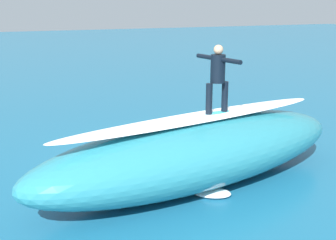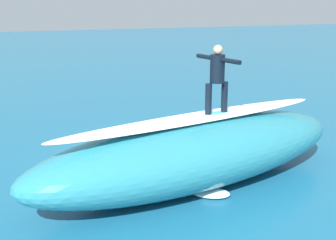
{
  "view_description": "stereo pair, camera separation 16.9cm",
  "coord_description": "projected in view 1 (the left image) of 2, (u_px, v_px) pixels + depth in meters",
  "views": [
    {
      "loc": [
        4.58,
        11.35,
        4.55
      ],
      "look_at": [
        0.11,
        0.51,
        1.37
      ],
      "focal_mm": 47.3,
      "sensor_mm": 36.0,
      "label": 1
    },
    {
      "loc": [
        4.43,
        11.41,
        4.55
      ],
      "look_at": [
        0.11,
        0.51,
        1.37
      ],
      "focal_mm": 47.3,
      "sensor_mm": 36.0,
      "label": 2
    }
  ],
  "objects": [
    {
      "name": "ground_plane",
      "position": [
        165.0,
        160.0,
        13.0
      ],
      "size": [
        120.0,
        120.0,
        0.0
      ],
      "primitive_type": "plane",
      "color": "#196084"
    },
    {
      "name": "wave_crest",
      "position": [
        198.0,
        152.0,
        11.07
      ],
      "size": [
        9.46,
        4.35,
        1.73
      ],
      "primitive_type": "ellipsoid",
      "rotation": [
        0.0,
        0.0,
        0.2
      ],
      "color": "teal",
      "rests_on": "ground_plane"
    },
    {
      "name": "wave_foam_lip",
      "position": [
        198.0,
        117.0,
        10.84
      ],
      "size": [
        7.79,
        2.42,
        0.08
      ],
      "primitive_type": "ellipsoid",
      "rotation": [
        0.0,
        0.0,
        0.2
      ],
      "color": "white",
      "rests_on": "wave_crest"
    },
    {
      "name": "surfboard_riding",
      "position": [
        217.0,
        114.0,
        11.14
      ],
      "size": [
        2.01,
        0.93,
        0.08
      ],
      "primitive_type": "ellipsoid",
      "rotation": [
        0.0,
        0.0,
        0.2
      ],
      "color": "#33B2D1",
      "rests_on": "wave_crest"
    },
    {
      "name": "surfer_riding",
      "position": [
        218.0,
        74.0,
        10.88
      ],
      "size": [
        0.66,
        1.59,
        1.69
      ],
      "rotation": [
        0.0,
        0.0,
        0.2
      ],
      "color": "black",
      "rests_on": "surfboard_riding"
    },
    {
      "name": "surfboard_paddling",
      "position": [
        128.0,
        154.0,
        13.39
      ],
      "size": [
        1.09,
        2.3,
        0.09
      ],
      "primitive_type": "ellipsoid",
      "rotation": [
        0.0,
        0.0,
        -1.31
      ],
      "color": "#EAE5C6",
      "rests_on": "ground_plane"
    },
    {
      "name": "surfer_paddling",
      "position": [
        130.0,
        149.0,
        13.24
      ],
      "size": [
        0.71,
        1.77,
        0.32
      ],
      "rotation": [
        0.0,
        0.0,
        -1.31
      ],
      "color": "black",
      "rests_on": "surfboard_paddling"
    },
    {
      "name": "buoy_marker",
      "position": [
        267.0,
        137.0,
        14.35
      ],
      "size": [
        0.51,
        0.51,
        0.86
      ],
      "color": "red",
      "rests_on": "ground_plane"
    },
    {
      "name": "foam_patch_near",
      "position": [
        135.0,
        145.0,
        14.26
      ],
      "size": [
        1.08,
        1.15,
        0.08
      ],
      "primitive_type": "ellipsoid",
      "rotation": [
        0.0,
        0.0,
        1.1
      ],
      "color": "white",
      "rests_on": "ground_plane"
    },
    {
      "name": "foam_patch_mid",
      "position": [
        211.0,
        192.0,
        10.63
      ],
      "size": [
        1.12,
        1.03,
        0.16
      ],
      "primitive_type": "ellipsoid",
      "rotation": [
        0.0,
        0.0,
        2.52
      ],
      "color": "white",
      "rests_on": "ground_plane"
    },
    {
      "name": "foam_patch_far",
      "position": [
        267.0,
        144.0,
        14.29
      ],
      "size": [
        1.18,
        1.18,
        0.13
      ],
      "primitive_type": "ellipsoid",
      "rotation": [
        0.0,
        0.0,
        2.35
      ],
      "color": "white",
      "rests_on": "ground_plane"
    }
  ]
}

